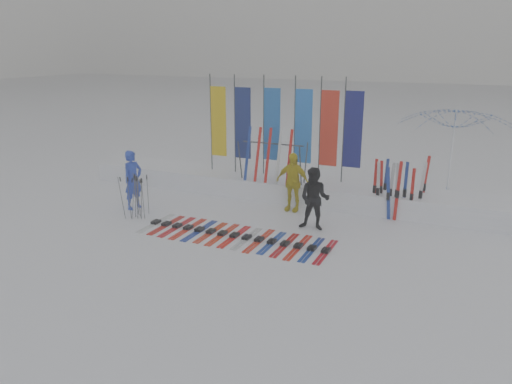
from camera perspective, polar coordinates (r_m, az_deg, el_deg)
The scene contains 11 objects.
ground at distance 12.07m, azimuth -4.01°, elevation -6.41°, with size 120.00×120.00×0.00m, color white.
snow_bank at distance 15.94m, azimuth 3.78°, elevation 0.43°, with size 14.00×1.60×0.60m, color white.
person_blue at distance 15.12m, azimuth -13.87°, elevation 1.36°, with size 0.64×0.42×1.75m, color #1F39B6.
person_black at distance 13.06m, azimuth 6.71°, elevation -0.80°, with size 0.81×0.63×1.67m, color black.
person_yellow at distance 14.53m, azimuth 4.19°, elevation 1.16°, with size 1.01×0.42×1.73m, color #D1C00D.
tent_canopy at distance 16.06m, azimuth 21.45°, elevation 3.90°, with size 3.29×3.36×3.02m, color white.
ski_row at distance 12.72m, azimuth -2.50°, elevation -4.99°, with size 4.97×1.70×0.07m.
pole_cluster at distance 14.34m, azimuth -13.51°, elevation -0.55°, with size 0.56×0.84×1.26m.
feather_flags at distance 15.88m, azimuth 3.20°, elevation 7.57°, with size 5.06×0.22×3.20m.
ski_rack at distance 15.46m, azimuth 1.91°, elevation 4.10°, with size 2.04×0.80×1.23m.
upright_skis at distance 14.54m, azimuth 15.75°, elevation 0.30°, with size 1.38×1.09×1.69m.
Camera 1 is at (5.33, -9.78, 4.66)m, focal length 35.00 mm.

